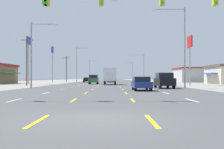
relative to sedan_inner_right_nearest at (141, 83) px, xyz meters
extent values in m
plane|color=#4C4C4F|center=(-3.65, 46.66, -0.76)|extent=(572.00, 572.00, 0.00)
cube|color=gray|center=(-28.40, 46.66, -0.75)|extent=(28.00, 440.00, 0.01)
cube|color=gray|center=(21.10, 46.66, -0.75)|extent=(28.00, 440.00, 0.01)
cube|color=white|center=(-8.90, -12.34, -0.75)|extent=(0.14, 2.60, 0.01)
cube|color=white|center=(-8.90, -4.84, -0.75)|extent=(0.14, 2.60, 0.01)
cube|color=white|center=(-8.90, 2.66, -0.75)|extent=(0.14, 2.60, 0.01)
cube|color=white|center=(-8.90, 10.16, -0.75)|extent=(0.14, 2.60, 0.01)
cube|color=white|center=(-8.90, 17.66, -0.75)|extent=(0.14, 2.60, 0.01)
cube|color=white|center=(-8.90, 25.16, -0.75)|extent=(0.14, 2.60, 0.01)
cube|color=white|center=(-8.90, 32.66, -0.75)|extent=(0.14, 2.60, 0.01)
cube|color=white|center=(-8.90, 40.16, -0.75)|extent=(0.14, 2.60, 0.01)
cube|color=white|center=(-8.90, 47.66, -0.75)|extent=(0.14, 2.60, 0.01)
cube|color=white|center=(-8.90, 55.16, -0.75)|extent=(0.14, 2.60, 0.01)
cube|color=white|center=(-8.90, 62.66, -0.75)|extent=(0.14, 2.60, 0.01)
cube|color=white|center=(-8.90, 70.16, -0.75)|extent=(0.14, 2.60, 0.01)
cube|color=white|center=(-8.90, 77.66, -0.75)|extent=(0.14, 2.60, 0.01)
cube|color=white|center=(-8.90, 85.16, -0.75)|extent=(0.14, 2.60, 0.01)
cube|color=white|center=(-8.90, 92.66, -0.75)|extent=(0.14, 2.60, 0.01)
cube|color=white|center=(-8.90, 100.16, -0.75)|extent=(0.14, 2.60, 0.01)
cube|color=white|center=(-8.90, 107.66, -0.75)|extent=(0.14, 2.60, 0.01)
cube|color=white|center=(-8.90, 115.16, -0.75)|extent=(0.14, 2.60, 0.01)
cube|color=white|center=(-8.90, 122.66, -0.75)|extent=(0.14, 2.60, 0.01)
cube|color=white|center=(-8.90, 130.16, -0.75)|extent=(0.14, 2.60, 0.01)
cube|color=white|center=(-8.90, 137.66, -0.75)|extent=(0.14, 2.60, 0.01)
cube|color=white|center=(-8.90, 145.16, -0.75)|extent=(0.14, 2.60, 0.01)
cube|color=white|center=(-8.90, 152.66, -0.75)|extent=(0.14, 2.60, 0.01)
cube|color=white|center=(-8.90, 160.16, -0.75)|extent=(0.14, 2.60, 0.01)
cube|color=white|center=(-8.90, 167.66, -0.75)|extent=(0.14, 2.60, 0.01)
cube|color=white|center=(-8.90, 175.16, -0.75)|extent=(0.14, 2.60, 0.01)
cube|color=white|center=(-8.90, 182.66, -0.75)|extent=(0.14, 2.60, 0.01)
cube|color=white|center=(-8.90, 190.16, -0.75)|extent=(0.14, 2.60, 0.01)
cube|color=white|center=(-8.90, 197.66, -0.75)|extent=(0.14, 2.60, 0.01)
cube|color=yellow|center=(-5.40, -19.84, -0.75)|extent=(0.14, 2.60, 0.01)
cube|color=yellow|center=(-5.40, -12.34, -0.75)|extent=(0.14, 2.60, 0.01)
cube|color=yellow|center=(-5.40, -4.84, -0.75)|extent=(0.14, 2.60, 0.01)
cube|color=yellow|center=(-5.40, 2.66, -0.75)|extent=(0.14, 2.60, 0.01)
cube|color=yellow|center=(-5.40, 10.16, -0.75)|extent=(0.14, 2.60, 0.01)
cube|color=yellow|center=(-5.40, 17.66, -0.75)|extent=(0.14, 2.60, 0.01)
cube|color=yellow|center=(-5.40, 25.16, -0.75)|extent=(0.14, 2.60, 0.01)
cube|color=yellow|center=(-5.40, 32.66, -0.75)|extent=(0.14, 2.60, 0.01)
cube|color=yellow|center=(-5.40, 40.16, -0.75)|extent=(0.14, 2.60, 0.01)
cube|color=yellow|center=(-5.40, 47.66, -0.75)|extent=(0.14, 2.60, 0.01)
cube|color=yellow|center=(-5.40, 55.16, -0.75)|extent=(0.14, 2.60, 0.01)
cube|color=yellow|center=(-5.40, 62.66, -0.75)|extent=(0.14, 2.60, 0.01)
cube|color=yellow|center=(-5.40, 70.16, -0.75)|extent=(0.14, 2.60, 0.01)
cube|color=yellow|center=(-5.40, 77.66, -0.75)|extent=(0.14, 2.60, 0.01)
cube|color=yellow|center=(-5.40, 85.16, -0.75)|extent=(0.14, 2.60, 0.01)
cube|color=yellow|center=(-5.40, 92.66, -0.75)|extent=(0.14, 2.60, 0.01)
cube|color=yellow|center=(-5.40, 100.16, -0.75)|extent=(0.14, 2.60, 0.01)
cube|color=yellow|center=(-5.40, 107.66, -0.75)|extent=(0.14, 2.60, 0.01)
cube|color=yellow|center=(-5.40, 115.16, -0.75)|extent=(0.14, 2.60, 0.01)
cube|color=yellow|center=(-5.40, 122.66, -0.75)|extent=(0.14, 2.60, 0.01)
cube|color=yellow|center=(-5.40, 130.16, -0.75)|extent=(0.14, 2.60, 0.01)
cube|color=yellow|center=(-5.40, 137.66, -0.75)|extent=(0.14, 2.60, 0.01)
cube|color=yellow|center=(-5.40, 145.16, -0.75)|extent=(0.14, 2.60, 0.01)
cube|color=yellow|center=(-5.40, 152.66, -0.75)|extent=(0.14, 2.60, 0.01)
cube|color=yellow|center=(-5.40, 160.16, -0.75)|extent=(0.14, 2.60, 0.01)
cube|color=yellow|center=(-5.40, 167.66, -0.75)|extent=(0.14, 2.60, 0.01)
cube|color=yellow|center=(-5.40, 175.16, -0.75)|extent=(0.14, 2.60, 0.01)
cube|color=yellow|center=(-5.40, 182.66, -0.75)|extent=(0.14, 2.60, 0.01)
cube|color=yellow|center=(-5.40, 190.16, -0.75)|extent=(0.14, 2.60, 0.01)
cube|color=yellow|center=(-5.40, 197.66, -0.75)|extent=(0.14, 2.60, 0.01)
cube|color=yellow|center=(-1.90, -19.84, -0.75)|extent=(0.14, 2.60, 0.01)
cube|color=yellow|center=(-1.90, -12.34, -0.75)|extent=(0.14, 2.60, 0.01)
cube|color=yellow|center=(-1.90, -4.84, -0.75)|extent=(0.14, 2.60, 0.01)
cube|color=yellow|center=(-1.90, 2.66, -0.75)|extent=(0.14, 2.60, 0.01)
cube|color=yellow|center=(-1.90, 10.16, -0.75)|extent=(0.14, 2.60, 0.01)
cube|color=yellow|center=(-1.90, 17.66, -0.75)|extent=(0.14, 2.60, 0.01)
cube|color=yellow|center=(-1.90, 25.16, -0.75)|extent=(0.14, 2.60, 0.01)
cube|color=yellow|center=(-1.90, 32.66, -0.75)|extent=(0.14, 2.60, 0.01)
cube|color=yellow|center=(-1.90, 40.16, -0.75)|extent=(0.14, 2.60, 0.01)
cube|color=yellow|center=(-1.90, 47.66, -0.75)|extent=(0.14, 2.60, 0.01)
cube|color=yellow|center=(-1.90, 55.16, -0.75)|extent=(0.14, 2.60, 0.01)
cube|color=yellow|center=(-1.90, 62.66, -0.75)|extent=(0.14, 2.60, 0.01)
cube|color=yellow|center=(-1.90, 70.16, -0.75)|extent=(0.14, 2.60, 0.01)
cube|color=yellow|center=(-1.90, 77.66, -0.75)|extent=(0.14, 2.60, 0.01)
cube|color=yellow|center=(-1.90, 85.16, -0.75)|extent=(0.14, 2.60, 0.01)
cube|color=yellow|center=(-1.90, 92.66, -0.75)|extent=(0.14, 2.60, 0.01)
cube|color=yellow|center=(-1.90, 100.16, -0.75)|extent=(0.14, 2.60, 0.01)
cube|color=yellow|center=(-1.90, 107.66, -0.75)|extent=(0.14, 2.60, 0.01)
cube|color=yellow|center=(-1.90, 115.16, -0.75)|extent=(0.14, 2.60, 0.01)
cube|color=yellow|center=(-1.90, 122.66, -0.75)|extent=(0.14, 2.60, 0.01)
cube|color=yellow|center=(-1.90, 130.16, -0.75)|extent=(0.14, 2.60, 0.01)
cube|color=yellow|center=(-1.90, 137.66, -0.75)|extent=(0.14, 2.60, 0.01)
cube|color=yellow|center=(-1.90, 145.16, -0.75)|extent=(0.14, 2.60, 0.01)
cube|color=yellow|center=(-1.90, 152.66, -0.75)|extent=(0.14, 2.60, 0.01)
cube|color=yellow|center=(-1.90, 160.16, -0.75)|extent=(0.14, 2.60, 0.01)
cube|color=yellow|center=(-1.90, 167.66, -0.75)|extent=(0.14, 2.60, 0.01)
cube|color=yellow|center=(-1.90, 175.16, -0.75)|extent=(0.14, 2.60, 0.01)
cube|color=yellow|center=(-1.90, 182.66, -0.75)|extent=(0.14, 2.60, 0.01)
cube|color=yellow|center=(-1.90, 190.16, -0.75)|extent=(0.14, 2.60, 0.01)
cube|color=yellow|center=(-1.90, 197.66, -0.75)|extent=(0.14, 2.60, 0.01)
cube|color=white|center=(1.60, -12.34, -0.75)|extent=(0.14, 2.60, 0.01)
cube|color=white|center=(1.60, -4.84, -0.75)|extent=(0.14, 2.60, 0.01)
cube|color=white|center=(1.60, 2.66, -0.75)|extent=(0.14, 2.60, 0.01)
cube|color=white|center=(1.60, 10.16, -0.75)|extent=(0.14, 2.60, 0.01)
cube|color=white|center=(1.60, 17.66, -0.75)|extent=(0.14, 2.60, 0.01)
cube|color=white|center=(1.60, 25.16, -0.75)|extent=(0.14, 2.60, 0.01)
cube|color=white|center=(1.60, 32.66, -0.75)|extent=(0.14, 2.60, 0.01)
cube|color=white|center=(1.60, 40.16, -0.75)|extent=(0.14, 2.60, 0.01)
cube|color=white|center=(1.60, 47.66, -0.75)|extent=(0.14, 2.60, 0.01)
cube|color=white|center=(1.60, 55.16, -0.75)|extent=(0.14, 2.60, 0.01)
cube|color=white|center=(1.60, 62.66, -0.75)|extent=(0.14, 2.60, 0.01)
cube|color=white|center=(1.60, 70.16, -0.75)|extent=(0.14, 2.60, 0.01)
cube|color=white|center=(1.60, 77.66, -0.75)|extent=(0.14, 2.60, 0.01)
cube|color=white|center=(1.60, 85.16, -0.75)|extent=(0.14, 2.60, 0.01)
cube|color=white|center=(1.60, 92.66, -0.75)|extent=(0.14, 2.60, 0.01)
cube|color=white|center=(1.60, 100.16, -0.75)|extent=(0.14, 2.60, 0.01)
cube|color=white|center=(1.60, 107.66, -0.75)|extent=(0.14, 2.60, 0.01)
cube|color=white|center=(1.60, 115.16, -0.75)|extent=(0.14, 2.60, 0.01)
cube|color=white|center=(1.60, 122.66, -0.75)|extent=(0.14, 2.60, 0.01)
cube|color=white|center=(1.60, 130.16, -0.75)|extent=(0.14, 2.60, 0.01)
cube|color=white|center=(1.60, 137.66, -0.75)|extent=(0.14, 2.60, 0.01)
cube|color=white|center=(1.60, 145.16, -0.75)|extent=(0.14, 2.60, 0.01)
cube|color=white|center=(1.60, 152.66, -0.75)|extent=(0.14, 2.60, 0.01)
cube|color=white|center=(1.60, 160.16, -0.75)|extent=(0.14, 2.60, 0.01)
cube|color=white|center=(1.60, 167.66, -0.75)|extent=(0.14, 2.60, 0.01)
cube|color=white|center=(1.60, 175.16, -0.75)|extent=(0.14, 2.60, 0.01)
cube|color=white|center=(1.60, 182.66, -0.75)|extent=(0.14, 2.60, 0.01)
cube|color=white|center=(1.60, 190.16, -0.75)|extent=(0.14, 2.60, 0.01)
cube|color=white|center=(1.60, 197.66, -0.75)|extent=(0.14, 2.60, 0.01)
sphere|color=green|center=(-7.39, -10.88, 5.47)|extent=(0.20, 0.20, 0.20)
sphere|color=green|center=(0.16, -10.88, 5.47)|extent=(0.20, 0.20, 0.20)
sphere|color=green|center=(-3.82, -10.88, 5.47)|extent=(0.20, 0.20, 0.20)
sphere|color=green|center=(3.65, -10.88, 5.47)|extent=(0.20, 0.20, 0.20)
sphere|color=green|center=(-7.53, -10.88, 5.47)|extent=(0.20, 0.20, 0.20)
cube|color=navy|center=(0.00, 0.02, -0.13)|extent=(1.80, 4.50, 0.62)
cube|color=black|center=(0.00, -0.08, 0.44)|extent=(1.62, 2.10, 0.52)
cylinder|color=black|center=(-0.77, 1.57, -0.44)|extent=(0.22, 0.64, 0.64)
cylinder|color=black|center=(0.77, 1.57, -0.44)|extent=(0.22, 0.64, 0.64)
cylinder|color=black|center=(-0.77, -1.53, -0.44)|extent=(0.22, 0.64, 0.64)
cylinder|color=black|center=(0.77, -1.53, -0.44)|extent=(0.22, 0.64, 0.64)
cube|color=black|center=(3.59, 5.97, 0.08)|extent=(1.98, 4.90, 0.92)
cube|color=black|center=(3.59, 5.92, 0.88)|extent=(1.82, 2.70, 0.68)
cylinder|color=black|center=(2.75, 7.67, -0.38)|extent=(0.26, 0.76, 0.76)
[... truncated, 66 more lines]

